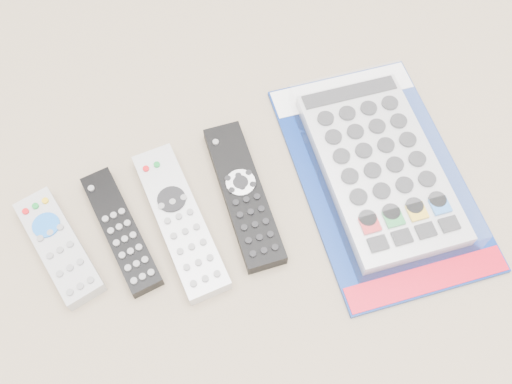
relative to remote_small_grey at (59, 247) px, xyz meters
name	(u,v)px	position (x,y,z in m)	size (l,w,h in m)	color
remote_small_grey	(59,247)	(0.00, 0.00, 0.00)	(0.08, 0.18, 0.03)	#A5A5A7
remote_slim_black	(121,231)	(0.08, -0.01, 0.00)	(0.06, 0.19, 0.02)	black
remote_silver_dvd	(180,221)	(0.16, -0.03, 0.00)	(0.06, 0.23, 0.03)	#BDBDC2
remote_large_black	(243,194)	(0.25, -0.03, 0.00)	(0.08, 0.23, 0.02)	black
jumbo_remote_packaged	(380,166)	(0.45, -0.07, 0.01)	(0.27, 0.40, 0.05)	navy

